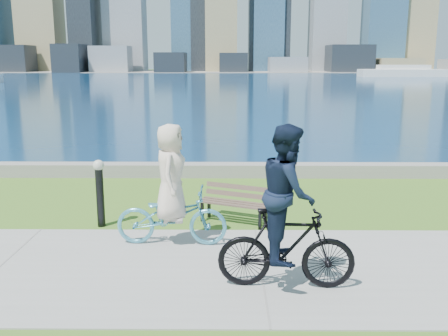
% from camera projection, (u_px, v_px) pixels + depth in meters
% --- Properties ---
extents(ground, '(320.00, 320.00, 0.00)m').
position_uv_depth(ground, '(261.00, 270.00, 7.56)').
color(ground, '#3A6219').
rests_on(ground, ground).
extents(concrete_path, '(80.00, 3.50, 0.02)m').
position_uv_depth(concrete_path, '(261.00, 269.00, 7.56)').
color(concrete_path, gray).
rests_on(concrete_path, ground).
extents(seawall, '(90.00, 0.50, 0.35)m').
position_uv_depth(seawall, '(247.00, 170.00, 13.58)').
color(seawall, slate).
rests_on(seawall, ground).
extents(bay_water, '(320.00, 131.00, 0.01)m').
position_uv_depth(bay_water, '(232.00, 80.00, 77.91)').
color(bay_water, '#0C2C4E').
rests_on(bay_water, ground).
extents(far_shore, '(320.00, 30.00, 0.12)m').
position_uv_depth(far_shore, '(231.00, 71.00, 134.57)').
color(far_shore, gray).
rests_on(far_shore, ground).
extents(ferry_far, '(16.00, 4.57, 2.17)m').
position_uv_depth(ferry_far, '(403.00, 72.00, 92.97)').
color(ferry_far, silver).
rests_on(ferry_far, ground).
extents(park_bench, '(1.45, 0.98, 0.71)m').
position_uv_depth(park_bench, '(235.00, 200.00, 9.71)').
color(park_bench, black).
rests_on(park_bench, ground).
extents(bollard_lamp, '(0.21, 0.21, 1.30)m').
position_uv_depth(bollard_lamp, '(100.00, 189.00, 9.39)').
color(bollard_lamp, black).
rests_on(bollard_lamp, ground).
extents(cyclist_woman, '(0.73, 1.91, 2.07)m').
position_uv_depth(cyclist_woman, '(171.00, 201.00, 8.42)').
color(cyclist_woman, '#4FA4C0').
rests_on(cyclist_woman, ground).
extents(cyclist_man, '(0.74, 1.91, 2.28)m').
position_uv_depth(cyclist_man, '(287.00, 221.00, 6.75)').
color(cyclist_man, black).
rests_on(cyclist_man, ground).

